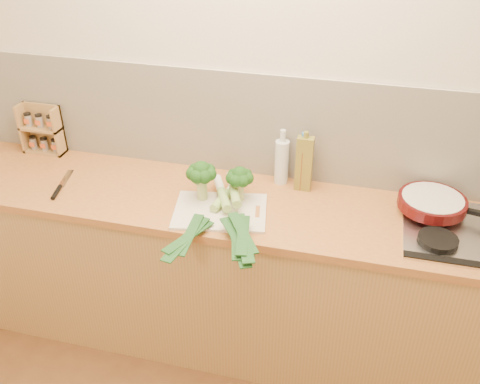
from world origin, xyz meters
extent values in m
plane|color=beige|center=(0.00, 1.50, 1.30)|extent=(3.50, 0.00, 3.50)
cube|color=silver|center=(0.00, 1.49, 1.17)|extent=(3.20, 0.02, 0.54)
cube|color=#AE8648|center=(0.00, 1.20, 0.43)|extent=(3.20, 0.60, 0.86)
cube|color=#BE8138|center=(0.00, 1.20, 0.88)|extent=(3.20, 0.62, 0.04)
cube|color=silver|center=(1.02, 1.20, 0.91)|extent=(0.58, 0.50, 0.01)
cube|color=black|center=(1.02, 0.97, 0.91)|extent=(0.58, 0.04, 0.01)
cylinder|color=black|center=(0.87, 1.08, 0.93)|extent=(0.17, 0.17, 0.03)
cylinder|color=black|center=(0.87, 1.32, 0.93)|extent=(0.17, 0.17, 0.03)
cube|color=silver|center=(-0.09, 1.09, 0.91)|extent=(0.47, 0.38, 0.01)
cylinder|color=#AFBD6E|center=(-0.20, 1.17, 0.96)|extent=(0.05, 0.05, 0.10)
sphere|color=#143D10|center=(-0.20, 1.17, 1.07)|extent=(0.09, 0.09, 0.09)
sphere|color=#143D10|center=(-0.16, 1.17, 1.05)|extent=(0.07, 0.07, 0.07)
sphere|color=#143D10|center=(-0.18, 1.20, 1.05)|extent=(0.07, 0.07, 0.07)
sphere|color=#143D10|center=(-0.21, 1.21, 1.05)|extent=(0.07, 0.07, 0.07)
sphere|color=#143D10|center=(-0.24, 1.18, 1.05)|extent=(0.07, 0.07, 0.07)
sphere|color=#143D10|center=(-0.24, 1.15, 1.05)|extent=(0.07, 0.07, 0.07)
sphere|color=#143D10|center=(-0.21, 1.13, 1.05)|extent=(0.07, 0.07, 0.07)
sphere|color=#143D10|center=(-0.18, 1.13, 1.05)|extent=(0.07, 0.07, 0.07)
cylinder|color=#AFBD6E|center=(-0.03, 1.20, 0.96)|extent=(0.04, 0.04, 0.08)
sphere|color=#143D10|center=(-0.03, 1.20, 1.05)|extent=(0.08, 0.08, 0.08)
sphere|color=#143D10|center=(0.01, 1.20, 1.03)|extent=(0.06, 0.06, 0.06)
sphere|color=#143D10|center=(-0.01, 1.23, 1.03)|extent=(0.06, 0.06, 0.06)
sphere|color=#143D10|center=(-0.04, 1.24, 1.03)|extent=(0.06, 0.06, 0.06)
sphere|color=#143D10|center=(-0.06, 1.22, 1.03)|extent=(0.06, 0.06, 0.06)
sphere|color=#143D10|center=(-0.06, 1.19, 1.03)|extent=(0.06, 0.06, 0.06)
sphere|color=#143D10|center=(-0.04, 1.17, 1.03)|extent=(0.06, 0.06, 0.06)
sphere|color=#143D10|center=(-0.01, 1.17, 1.03)|extent=(0.06, 0.06, 0.06)
cylinder|color=white|center=(-0.08, 1.27, 0.94)|extent=(0.06, 0.13, 0.04)
cylinder|color=#91BA5D|center=(-0.10, 1.14, 0.94)|extent=(0.07, 0.16, 0.04)
cube|color=#174019|center=(-0.16, 0.83, 0.94)|extent=(0.15, 0.30, 0.02)
cube|color=#174019|center=(-0.16, 0.81, 0.94)|extent=(0.11, 0.34, 0.01)
cube|color=#174019|center=(-0.16, 0.84, 0.94)|extent=(0.05, 0.28, 0.02)
cylinder|color=white|center=(-0.14, 1.25, 0.95)|extent=(0.09, 0.13, 0.04)
cylinder|color=#91BA5D|center=(-0.08, 1.12, 0.95)|extent=(0.11, 0.16, 0.04)
cube|color=#174019|center=(0.05, 0.84, 0.95)|extent=(0.12, 0.30, 0.02)
cube|color=#174019|center=(0.06, 0.82, 0.96)|extent=(0.19, 0.33, 0.01)
cube|color=#174019|center=(0.05, 0.85, 0.96)|extent=(0.20, 0.25, 0.02)
cylinder|color=white|center=(-0.08, 1.27, 0.97)|extent=(0.08, 0.13, 0.04)
cylinder|color=#91BA5D|center=(-0.03, 1.14, 0.97)|extent=(0.10, 0.16, 0.04)
cube|color=#174019|center=(0.08, 0.85, 0.97)|extent=(0.10, 0.30, 0.02)
cube|color=#174019|center=(0.08, 0.83, 0.97)|extent=(0.17, 0.34, 0.01)
cube|color=#174019|center=(0.07, 0.86, 0.98)|extent=(0.19, 0.26, 0.02)
cube|color=silver|center=(-0.95, 1.19, 0.90)|extent=(0.07, 0.18, 0.00)
cylinder|color=black|center=(-0.92, 1.05, 0.91)|extent=(0.05, 0.12, 0.02)
cylinder|color=#440B0B|center=(0.85, 1.32, 0.96)|extent=(0.31, 0.31, 0.05)
cylinder|color=beige|center=(0.85, 1.32, 0.99)|extent=(0.27, 0.27, 0.00)
cube|color=#B0804B|center=(-1.21, 1.47, 1.04)|extent=(0.23, 0.01, 0.27)
cube|color=#B0804B|center=(-1.21, 1.43, 0.91)|extent=(0.23, 0.09, 0.01)
cube|color=#B0804B|center=(-1.21, 1.43, 1.05)|extent=(0.23, 0.09, 0.01)
cube|color=#B0804B|center=(-1.32, 1.43, 1.04)|extent=(0.01, 0.09, 0.27)
cube|color=#B0804B|center=(-1.10, 1.43, 1.04)|extent=(0.01, 0.09, 0.27)
cylinder|color=gray|center=(-1.28, 1.43, 0.95)|extent=(0.04, 0.04, 0.06)
cylinder|color=gray|center=(-1.21, 1.43, 0.95)|extent=(0.04, 0.04, 0.06)
cylinder|color=gray|center=(-1.14, 1.43, 0.95)|extent=(0.04, 0.04, 0.06)
cylinder|color=gray|center=(-1.28, 1.43, 1.09)|extent=(0.04, 0.04, 0.06)
cylinder|color=gray|center=(-1.21, 1.43, 1.09)|extent=(0.04, 0.04, 0.06)
cylinder|color=gray|center=(-1.14, 1.43, 1.09)|extent=(0.04, 0.04, 0.06)
cube|color=olive|center=(0.25, 1.40, 1.04)|extent=(0.08, 0.05, 0.28)
cylinder|color=olive|center=(0.25, 1.40, 1.20)|extent=(0.02, 0.02, 0.03)
cylinder|color=silver|center=(0.13, 1.44, 1.01)|extent=(0.07, 0.07, 0.23)
cylinder|color=silver|center=(0.13, 1.44, 1.16)|extent=(0.03, 0.03, 0.06)
cylinder|color=brown|center=(0.24, 1.40, 1.00)|extent=(0.06, 0.06, 0.21)
cylinder|color=brown|center=(0.24, 1.40, 1.13)|extent=(0.03, 0.03, 0.05)
cylinder|color=silver|center=(0.24, 1.41, 1.02)|extent=(0.08, 0.08, 0.25)
cylinder|color=silver|center=(0.24, 1.41, 1.16)|extent=(0.03, 0.03, 0.03)
cylinder|color=#3474C6|center=(0.24, 1.41, 0.99)|extent=(0.08, 0.08, 0.07)
camera|label=1|loc=(0.51, -0.88, 2.29)|focal=40.00mm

